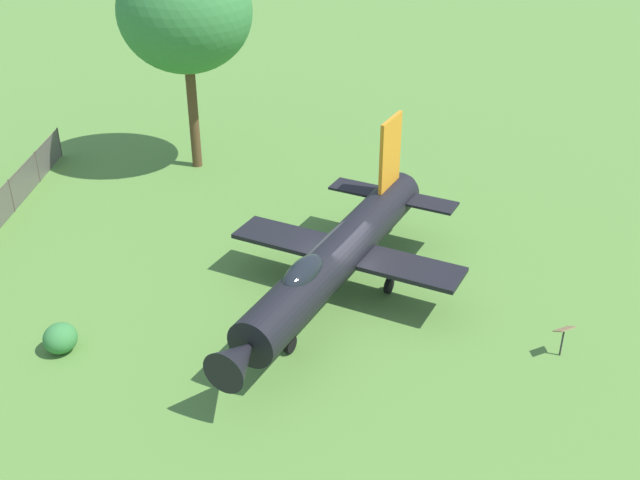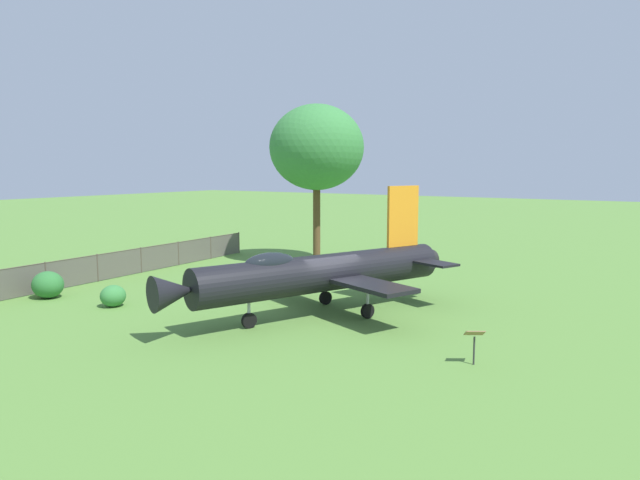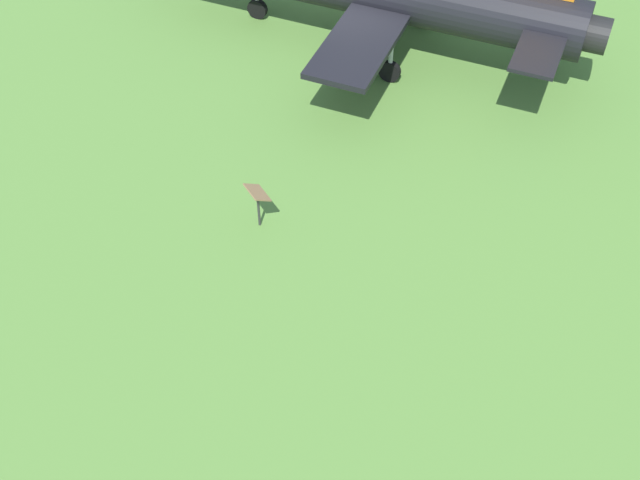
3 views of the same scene
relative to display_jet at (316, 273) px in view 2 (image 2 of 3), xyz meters
The scene contains 7 objects.
ground_plane 1.88m from the display_jet, 68.05° to the left, with size 200.00×200.00×0.00m, color #568438.
display_jet is the anchor object (origin of this frame).
shade_tree 14.87m from the display_jet, 123.09° to the left, with size 6.04×6.00×10.17m.
perimeter_fence 14.10m from the display_jet, behind, with size 1.21×24.73×1.51m.
shrub_near_fence 13.26m from the display_jet, 162.06° to the right, with size 1.53×1.39×1.28m.
shrub_by_tree 9.32m from the display_jet, 157.66° to the right, with size 1.08×1.14×0.97m.
info_plaque 7.87m from the display_jet, 17.55° to the right, with size 0.72×0.65×1.14m.
Camera 2 is at (12.81, -20.12, 6.14)m, focal length 32.62 mm.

